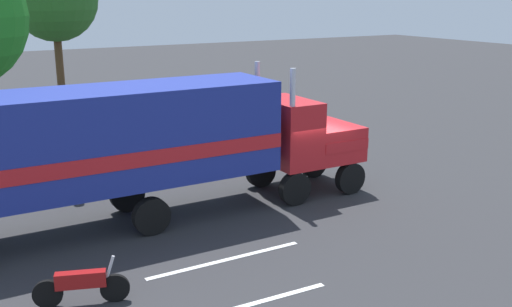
# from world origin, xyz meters

# --- Properties ---
(ground_plane) EXTENTS (120.00, 120.00, 0.00)m
(ground_plane) POSITION_xyz_m (0.00, 0.00, 0.00)
(ground_plane) COLOR #2D2D30
(lane_stripe_near) EXTENTS (4.40, 0.17, 0.01)m
(lane_stripe_near) POSITION_xyz_m (-4.95, -3.50, 0.01)
(lane_stripe_near) COLOR silver
(lane_stripe_near) RESTS_ON ground_plane
(lane_stripe_mid) EXTENTS (4.40, 0.27, 0.01)m
(lane_stripe_mid) POSITION_xyz_m (-5.76, -5.81, 0.01)
(lane_stripe_mid) COLOR silver
(lane_stripe_mid) RESTS_ON ground_plane
(semi_truck) EXTENTS (14.18, 2.95, 4.50)m
(semi_truck) POSITION_xyz_m (-5.88, 0.23, 2.52)
(semi_truck) COLOR red
(semi_truck) RESTS_ON ground_plane
(person_bystander) EXTENTS (0.34, 0.46, 1.63)m
(person_bystander) POSITION_xyz_m (-7.12, 3.21, 0.89)
(person_bystander) COLOR black
(person_bystander) RESTS_ON ground_plane
(motorcycle) EXTENTS (2.03, 0.79, 1.12)m
(motorcycle) POSITION_xyz_m (-8.76, -3.92, 0.48)
(motorcycle) COLOR black
(motorcycle) RESTS_ON ground_plane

